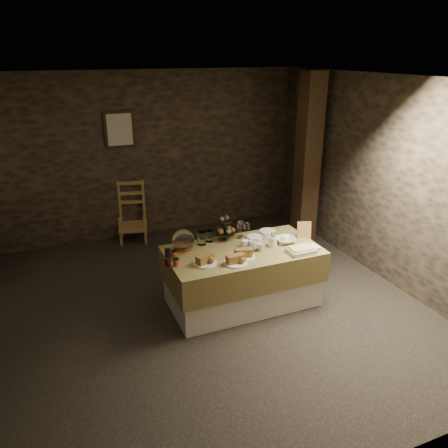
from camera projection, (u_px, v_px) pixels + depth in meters
name	position (u px, v px, depth m)	size (l,w,h in m)	color
ground_plane	(182.00, 311.00, 5.13)	(5.50, 5.00, 0.01)	black
room_shell	(177.00, 184.00, 4.55)	(5.52, 5.02, 2.60)	black
buffet_table	(243.00, 272.00, 5.18)	(1.78, 0.94, 0.70)	silver
chair	(131.00, 215.00, 6.96)	(0.53, 0.51, 0.74)	olive
timber_column	(308.00, 160.00, 6.65)	(0.30, 0.30, 2.60)	black
framed_picture	(119.00, 129.00, 6.55)	(0.45, 0.04, 0.55)	black
plate_stack_a	(254.00, 240.00, 5.20)	(0.19, 0.19, 0.10)	white
plate_stack_b	(268.00, 234.00, 5.39)	(0.20, 0.20, 0.09)	white
cutlery_holder	(273.00, 242.00, 5.13)	(0.10, 0.10, 0.12)	white
cup_a	(254.00, 245.00, 5.06)	(0.14, 0.14, 0.11)	white
cup_b	(261.00, 247.00, 5.03)	(0.10, 0.10, 0.09)	white
mug_c	(245.00, 244.00, 5.09)	(0.09, 0.09, 0.10)	white
mug_d	(283.00, 240.00, 5.20)	(0.08, 0.08, 0.09)	white
bowl	(286.00, 240.00, 5.25)	(0.24, 0.24, 0.06)	white
cake_dome	(183.00, 241.00, 5.03)	(0.26, 0.26, 0.26)	olive
fruit_stand	(226.00, 230.00, 5.28)	(0.24, 0.24, 0.34)	black
bread_platter_left	(205.00, 260.00, 4.72)	(0.26, 0.26, 0.11)	white
bread_platter_center	(235.00, 260.00, 4.72)	(0.26, 0.26, 0.11)	white
bread_platter_right	(243.00, 254.00, 4.86)	(0.26, 0.26, 0.11)	white
jam_jars	(171.00, 258.00, 4.77)	(0.18, 0.32, 0.07)	#4D0A07
tart_dish	(301.00, 250.00, 4.98)	(0.30, 0.22, 0.07)	white
square_dish	(313.00, 248.00, 5.06)	(0.14, 0.14, 0.04)	white
menu_frame	(304.00, 230.00, 5.37)	(0.17, 0.02, 0.22)	olive
storage_jar_a	(202.00, 238.00, 5.17)	(0.10, 0.10, 0.16)	white
storage_jar_b	(209.00, 236.00, 5.26)	(0.09, 0.09, 0.14)	white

